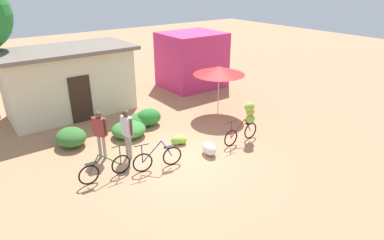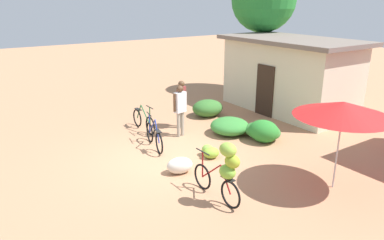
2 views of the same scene
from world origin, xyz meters
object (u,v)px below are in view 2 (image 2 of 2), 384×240
bicycle_leftmost (144,121)px  bicycle_near_pile (154,137)px  building_low (289,74)px  bicycle_center_loaded (225,168)px  tree_behind_building (264,0)px  person_bystander (180,105)px  banana_pile_on_ground (210,152)px  person_vendor (182,99)px  produce_sack (180,165)px  market_umbrella (343,109)px

bicycle_leftmost → bicycle_near_pile: 1.65m
building_low → bicycle_center_loaded: 8.06m
tree_behind_building → person_bystander: size_ratio=3.36×
banana_pile_on_ground → person_vendor: 2.92m
produce_sack → person_vendor: person_vendor is taller
tree_behind_building → market_umbrella: tree_behind_building is taller
market_umbrella → produce_sack: market_umbrella is taller
building_low → bicycle_leftmost: size_ratio=3.39×
person_vendor → bicycle_center_loaded: bearing=-21.9°
banana_pile_on_ground → person_bystander: person_bystander is taller
produce_sack → person_vendor: 3.77m
bicycle_leftmost → bicycle_center_loaded: bearing=-7.2°
bicycle_near_pile → bicycle_center_loaded: 3.82m
person_vendor → market_umbrella: bearing=7.0°
building_low → person_vendor: (-0.59, -4.79, -0.45)m
market_umbrella → produce_sack: size_ratio=3.23×
person_bystander → bicycle_near_pile: bearing=-71.1°
building_low → person_vendor: building_low is taller
banana_pile_on_ground → person_bystander: (-1.95, 0.21, 0.92)m
bicycle_leftmost → bicycle_center_loaded: size_ratio=1.00×
bicycle_center_loaded → person_bystander: size_ratio=0.96×
bicycle_leftmost → banana_pile_on_ground: bicycle_leftmost is taller
market_umbrella → banana_pile_on_ground: 3.93m
bicycle_center_loaded → person_vendor: 5.31m
bicycle_center_loaded → banana_pile_on_ground: bicycle_center_loaded is taller
building_low → banana_pile_on_ground: building_low is taller
building_low → tree_behind_building: 4.32m
building_low → bicycle_leftmost: building_low is taller
bicycle_near_pile → building_low: bearing=94.9°
building_low → bicycle_leftmost: 6.28m
bicycle_near_pile → banana_pile_on_ground: (1.53, 1.01, -0.20)m
tree_behind_building → person_vendor: tree_behind_building is taller
bicycle_leftmost → market_umbrella: bearing=17.8°
person_vendor → person_bystander: bearing=-35.0°
tree_behind_building → banana_pile_on_ground: bearing=-53.2°
banana_pile_on_ground → person_bystander: size_ratio=0.38×
tree_behind_building → building_low: bearing=-23.0°
tree_behind_building → banana_pile_on_ground: 9.46m
bicycle_center_loaded → banana_pile_on_ground: size_ratio=2.54×
banana_pile_on_ground → tree_behind_building: bearing=126.8°
market_umbrella → banana_pile_on_ground: market_umbrella is taller
bicycle_center_loaded → banana_pile_on_ground: (-2.24, 1.25, -0.73)m
bicycle_leftmost → tree_behind_building: bearing=104.9°
produce_sack → person_vendor: size_ratio=0.41×
bicycle_leftmost → person_vendor: person_vendor is taller
building_low → market_umbrella: 6.66m
tree_behind_building → bicycle_leftmost: 8.60m
building_low → person_bystander: 5.32m
tree_behind_building → person_bystander: 7.99m
tree_behind_building → person_vendor: 7.30m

